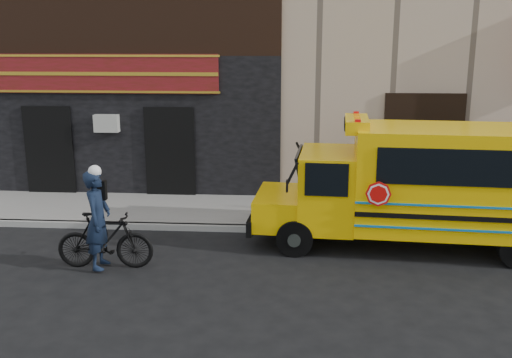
{
  "coord_description": "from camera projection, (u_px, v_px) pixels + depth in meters",
  "views": [
    {
      "loc": [
        0.46,
        -10.65,
        4.55
      ],
      "look_at": [
        -0.44,
        1.85,
        1.51
      ],
      "focal_mm": 40.0,
      "sensor_mm": 36.0,
      "label": 1
    }
  ],
  "objects": [
    {
      "name": "sidewalk",
      "position": [
        278.0,
        211.0,
        15.39
      ],
      "size": [
        40.0,
        3.0,
        0.15
      ],
      "primitive_type": "cube",
      "color": "slate",
      "rests_on": "ground"
    },
    {
      "name": "school_bus",
      "position": [
        427.0,
        183.0,
        12.59
      ],
      "size": [
        7.04,
        2.65,
        2.92
      ],
      "color": "black",
      "rests_on": "ground"
    },
    {
      "name": "curb",
      "position": [
        276.0,
        229.0,
        13.93
      ],
      "size": [
        40.0,
        0.2,
        0.15
      ],
      "primitive_type": "cube",
      "color": "gray",
      "rests_on": "ground"
    },
    {
      "name": "ground",
      "position": [
        271.0,
        274.0,
        11.43
      ],
      "size": [
        120.0,
        120.0,
        0.0
      ],
      "primitive_type": "plane",
      "color": "black",
      "rests_on": "ground"
    },
    {
      "name": "bicycle",
      "position": [
        105.0,
        240.0,
        11.63
      ],
      "size": [
        1.99,
        0.64,
        1.18
      ],
      "primitive_type": "imported",
      "rotation": [
        0.0,
        0.0,
        1.61
      ],
      "color": "black",
      "rests_on": "ground"
    },
    {
      "name": "cyclist",
      "position": [
        98.0,
        222.0,
        11.45
      ],
      "size": [
        0.5,
        0.75,
        2.02
      ],
      "primitive_type": "imported",
      "rotation": [
        0.0,
        0.0,
        1.59
      ],
      "color": "black",
      "rests_on": "ground"
    }
  ]
}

